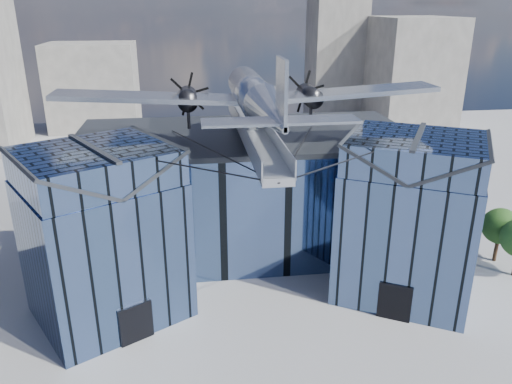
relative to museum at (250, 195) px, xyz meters
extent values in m
plane|color=gray|center=(0.00, -5.82, -5.54)|extent=(120.00, 120.00, 0.00)
cube|color=#415884|center=(0.00, 3.18, -0.79)|extent=(28.00, 14.00, 9.50)
cube|color=#2A2D32|center=(0.00, 3.18, 4.16)|extent=(28.00, 14.00, 0.40)
cube|color=#415884|center=(-10.50, -6.82, -0.79)|extent=(11.79, 11.43, 9.50)
cube|color=#415884|center=(-10.50, -6.82, 5.06)|extent=(11.56, 11.20, 2.20)
cube|color=#2A2D32|center=(-12.45, -7.94, 5.06)|extent=(7.98, 9.23, 2.40)
cube|color=#2A2D32|center=(-8.55, -5.69, 5.06)|extent=(7.98, 9.23, 2.40)
cube|color=#2A2D32|center=(-10.50, -6.82, 6.21)|extent=(4.30, 7.10, 0.18)
cube|color=black|center=(-8.48, -10.33, -4.24)|extent=(2.03, 1.32, 2.60)
cube|color=black|center=(-6.60, -4.57, -0.79)|extent=(0.34, 0.34, 9.50)
cube|color=#415884|center=(10.50, -6.82, -0.79)|extent=(11.79, 11.43, 9.50)
cube|color=#415884|center=(10.50, -6.82, 5.06)|extent=(11.56, 11.20, 2.20)
cube|color=#2A2D32|center=(8.55, -5.69, 5.06)|extent=(7.98, 9.23, 2.40)
cube|color=#2A2D32|center=(12.45, -7.94, 5.06)|extent=(7.98, 9.23, 2.40)
cube|color=#2A2D32|center=(10.50, -6.82, 6.21)|extent=(4.30, 7.10, 0.18)
cube|color=black|center=(8.48, -10.33, -4.24)|extent=(2.03, 1.32, 2.60)
cube|color=black|center=(6.60, -4.57, -0.79)|extent=(0.34, 0.34, 9.50)
cube|color=#9FA3AD|center=(0.00, -2.32, 5.56)|extent=(1.80, 21.00, 0.50)
cube|color=#9FA3AD|center=(-0.90, -2.32, 6.21)|extent=(0.08, 21.00, 1.10)
cube|color=#9FA3AD|center=(0.90, -2.32, 6.21)|extent=(0.08, 21.00, 1.10)
cylinder|color=#9FA3AD|center=(0.00, 7.18, 4.89)|extent=(0.44, 0.44, 1.35)
cylinder|color=#9FA3AD|center=(0.00, 1.18, 4.89)|extent=(0.44, 0.44, 1.35)
cylinder|color=#9FA3AD|center=(0.00, -2.82, 4.89)|extent=(0.44, 0.44, 1.35)
cylinder|color=#9FA3AD|center=(0.00, -1.82, 6.51)|extent=(0.70, 0.70, 1.40)
cylinder|color=black|center=(-5.25, -9.82, 5.86)|extent=(10.55, 6.08, 0.69)
cylinder|color=black|center=(5.25, -9.82, 5.86)|extent=(10.55, 6.08, 0.69)
cylinder|color=black|center=(-3.00, -4.32, 5.01)|extent=(6.09, 17.04, 1.19)
cylinder|color=black|center=(3.00, -4.32, 5.01)|extent=(6.09, 17.04, 1.19)
cylinder|color=#B3B8C0|center=(0.00, -1.82, 8.46)|extent=(2.50, 11.00, 2.50)
sphere|color=#B3B8C0|center=(0.00, 3.68, 8.46)|extent=(2.50, 2.50, 2.50)
cube|color=black|center=(0.00, 2.68, 9.15)|extent=(1.60, 1.40, 0.50)
cone|color=#B3B8C0|center=(0.00, -10.82, 8.76)|extent=(2.50, 7.00, 2.50)
cube|color=#B3B8C0|center=(0.00, -13.12, 10.36)|extent=(0.18, 2.40, 3.40)
cube|color=#B3B8C0|center=(0.00, -13.02, 8.96)|extent=(8.00, 1.80, 0.14)
cube|color=#B3B8C0|center=(-7.00, -0.82, 8.16)|extent=(14.00, 3.20, 1.08)
cylinder|color=black|center=(-4.60, -0.22, 7.91)|extent=(1.44, 3.20, 1.44)
cone|color=black|center=(-4.60, 1.58, 7.91)|extent=(0.70, 0.70, 0.70)
cube|color=black|center=(-4.60, 1.73, 7.91)|extent=(1.05, 0.06, 3.33)
cube|color=black|center=(-4.60, 1.73, 7.91)|extent=(2.53, 0.06, 2.53)
cube|color=black|center=(-4.60, 1.73, 7.91)|extent=(3.33, 0.06, 1.05)
cylinder|color=black|center=(-4.60, -0.82, 6.69)|extent=(0.24, 0.24, 1.75)
cube|color=#B3B8C0|center=(7.00, -0.82, 8.16)|extent=(14.00, 3.20, 1.08)
cylinder|color=black|center=(4.60, -0.22, 7.91)|extent=(1.44, 3.20, 1.44)
cone|color=black|center=(4.60, 1.58, 7.91)|extent=(0.70, 0.70, 0.70)
cube|color=black|center=(4.60, 1.73, 7.91)|extent=(1.05, 0.06, 3.33)
cube|color=black|center=(4.60, 1.73, 7.91)|extent=(2.53, 0.06, 2.53)
cube|color=black|center=(4.60, 1.73, 7.91)|extent=(3.33, 0.06, 1.05)
cylinder|color=black|center=(4.60, -0.82, 6.69)|extent=(0.24, 0.24, 1.75)
cube|color=gray|center=(32.00, 42.18, 3.46)|extent=(12.00, 14.00, 18.00)
cube|color=gray|center=(-20.00, 49.18, 1.46)|extent=(14.00, 10.00, 14.00)
cube|color=gray|center=(22.00, 52.18, 7.46)|extent=(9.00, 9.00, 26.00)
cylinder|color=#332114|center=(20.03, -3.62, -4.41)|extent=(0.41, 0.41, 2.25)
sphere|color=#264C1A|center=(20.03, -3.62, -2.40)|extent=(3.91, 3.91, 2.95)
camera|label=1|loc=(-4.58, -37.34, 14.54)|focal=35.00mm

